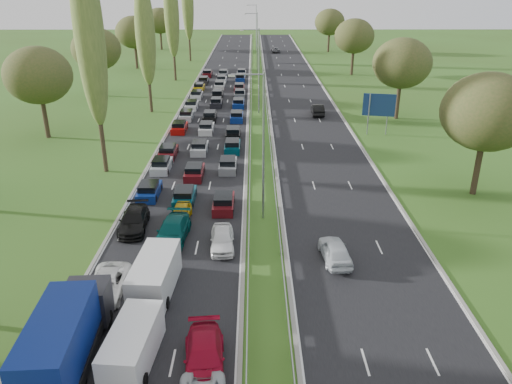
{
  "coord_description": "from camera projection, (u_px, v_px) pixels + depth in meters",
  "views": [
    {
      "loc": [
        3.73,
        5.76,
        18.31
      ],
      "look_at": [
        3.92,
        44.96,
        1.5
      ],
      "focal_mm": 35.0,
      "sensor_mm": 36.0,
      "label": 1
    }
  ],
  "objects": [
    {
      "name": "ground",
      "position": [
        259.0,
        110.0,
        75.45
      ],
      "size": [
        260.0,
        260.0,
        0.0
      ],
      "primitive_type": "plane",
      "color": "#37531A",
      "rests_on": "ground"
    },
    {
      "name": "near_carriageway",
      "position": [
        215.0,
        106.0,
        77.72
      ],
      "size": [
        10.5,
        215.0,
        0.04
      ],
      "primitive_type": "cube",
      "color": "black",
      "rests_on": "ground"
    },
    {
      "name": "far_carriageway",
      "position": [
        302.0,
        106.0,
        77.78
      ],
      "size": [
        10.5,
        215.0,
        0.04
      ],
      "primitive_type": "cube",
      "color": "black",
      "rests_on": "ground"
    },
    {
      "name": "central_reservation",
      "position": [
        259.0,
        103.0,
        77.53
      ],
      "size": [
        2.36,
        215.0,
        0.32
      ],
      "color": "gray",
      "rests_on": "ground"
    },
    {
      "name": "lamp_columns",
      "position": [
        259.0,
        72.0,
        71.25
      ],
      "size": [
        0.18,
        140.18,
        12.0
      ],
      "color": "gray",
      "rests_on": "ground"
    },
    {
      "name": "poplar_row",
      "position": [
        126.0,
        32.0,
        59.62
      ],
      "size": [
        2.8,
        127.8,
        22.44
      ],
      "color": "#2D2116",
      "rests_on": "ground"
    },
    {
      "name": "woodland_left",
      "position": [
        26.0,
        81.0,
        56.33
      ],
      "size": [
        8.0,
        166.0,
        11.1
      ],
      "color": "#2D2116",
      "rests_on": "ground"
    },
    {
      "name": "woodland_right",
      "position": [
        421.0,
        74.0,
        60.26
      ],
      "size": [
        8.0,
        153.0,
        11.1
      ],
      "color": "#2D2116",
      "rests_on": "ground"
    },
    {
      "name": "traffic_queue_fill",
      "position": [
        213.0,
        111.0,
        73.05
      ],
      "size": [
        9.1,
        68.25,
        0.8
      ],
      "color": "navy",
      "rests_on": "ground"
    },
    {
      "name": "near_car_2",
      "position": [
        106.0,
        285.0,
        31.14
      ],
      "size": [
        2.33,
        4.94,
        1.37
      ],
      "primitive_type": "imported",
      "rotation": [
        0.0,
        0.0,
        -0.01
      ],
      "color": "silver",
      "rests_on": "near_carriageway"
    },
    {
      "name": "near_car_3",
      "position": [
        134.0,
        220.0,
        39.34
      ],
      "size": [
        2.38,
        5.2,
        1.47
      ],
      "primitive_type": "imported",
      "rotation": [
        0.0,
        0.0,
        0.06
      ],
      "color": "black",
      "rests_on": "near_carriageway"
    },
    {
      "name": "near_car_7",
      "position": [
        173.0,
        231.0,
        37.59
      ],
      "size": [
        2.52,
        5.48,
        1.55
      ],
      "primitive_type": "imported",
      "rotation": [
        0.0,
        0.0,
        -0.06
      ],
      "color": "#044A47",
      "rests_on": "near_carriageway"
    },
    {
      "name": "near_car_8",
      "position": [
        181.0,
        213.0,
        40.71
      ],
      "size": [
        1.56,
        3.83,
        1.3
      ],
      "primitive_type": "imported",
      "rotation": [
        0.0,
        0.0,
        0.01
      ],
      "color": "gold",
      "rests_on": "near_carriageway"
    },
    {
      "name": "near_car_11",
      "position": [
        204.0,
        357.0,
        25.12
      ],
      "size": [
        2.46,
        5.16,
        1.45
      ],
      "primitive_type": "imported",
      "rotation": [
        0.0,
        0.0,
        0.09
      ],
      "color": "maroon",
      "rests_on": "near_carriageway"
    },
    {
      "name": "near_car_12",
      "position": [
        222.0,
        239.0,
        36.58
      ],
      "size": [
        1.95,
        4.34,
        1.45
      ],
      "primitive_type": "imported",
      "rotation": [
        0.0,
        0.0,
        0.06
      ],
      "color": "white",
      "rests_on": "near_carriageway"
    },
    {
      "name": "far_car_0",
      "position": [
        335.0,
        251.0,
        34.89
      ],
      "size": [
        2.12,
        4.56,
        1.51
      ],
      "primitive_type": "imported",
      "rotation": [
        0.0,
        0.0,
        3.22
      ],
      "color": "silver",
      "rests_on": "far_carriageway"
    },
    {
      "name": "far_car_1",
      "position": [
        317.0,
        110.0,
        72.43
      ],
      "size": [
        1.7,
        4.72,
        1.55
      ],
      "primitive_type": "imported",
      "rotation": [
        0.0,
        0.0,
        3.13
      ],
      "color": "black",
      "rests_on": "far_carriageway"
    },
    {
      "name": "far_car_2",
      "position": [
        276.0,
        50.0,
        134.08
      ],
      "size": [
        2.39,
        4.81,
        1.31
      ],
      "primitive_type": "imported",
      "rotation": [
        0.0,
        0.0,
        3.19
      ],
      "color": "slate",
      "rests_on": "far_carriageway"
    },
    {
      "name": "blue_lorry",
      "position": [
        66.0,
        337.0,
        24.82
      ],
      "size": [
        2.4,
        8.64,
        3.65
      ],
      "rotation": [
        0.0,
        0.0,
        0.06
      ],
      "color": "black",
      "rests_on": "near_carriageway"
    },
    {
      "name": "white_van_front",
      "position": [
        134.0,
        342.0,
        25.66
      ],
      "size": [
        2.04,
        5.2,
        2.09
      ],
      "rotation": [
        0.0,
        0.0,
        -0.08
      ],
      "color": "white",
      "rests_on": "near_carriageway"
    },
    {
      "name": "white_van_rear",
      "position": [
        156.0,
        273.0,
        31.52
      ],
      "size": [
        2.24,
        5.71,
        2.3
      ],
      "rotation": [
        0.0,
        0.0,
        -0.06
      ],
      "color": "silver",
      "rests_on": "near_carriageway"
    },
    {
      "name": "direction_sign",
      "position": [
        379.0,
        107.0,
        62.25
      ],
      "size": [
        3.94,
        0.92,
        5.2
      ],
      "color": "gray",
      "rests_on": "ground"
    }
  ]
}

